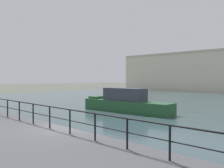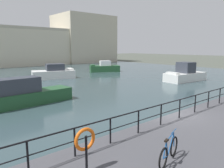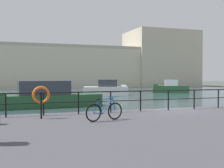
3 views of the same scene
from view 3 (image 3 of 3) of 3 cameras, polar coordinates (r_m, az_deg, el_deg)
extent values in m
plane|color=#4C5147|center=(16.54, 11.27, -7.94)|extent=(240.00, 240.00, 0.00)
cube|color=#33474C|center=(45.12, -8.50, -1.93)|extent=(80.00, 60.00, 0.01)
cube|color=beige|center=(68.36, -12.15, 3.06)|extent=(75.48, 11.90, 9.16)
cube|color=#C0B69F|center=(77.58, 9.80, 4.93)|extent=(17.25, 13.09, 14.67)
cube|color=#B1A993|center=(63.10, -11.55, 7.69)|extent=(75.48, 0.60, 0.70)
cube|color=#23512D|center=(25.20, -13.00, -3.40)|extent=(9.71, 2.64, 1.11)
cube|color=#333842|center=(25.09, -13.49, -0.76)|extent=(4.44, 1.88, 1.22)
cube|color=#23512D|center=(47.30, 11.76, -1.06)|extent=(6.11, 4.51, 1.19)
cube|color=silver|center=(47.27, 11.87, 0.24)|extent=(2.52, 2.34, 0.96)
cube|color=#23512D|center=(47.15, 8.84, -0.18)|extent=(1.30, 1.69, 0.24)
cube|color=white|center=(40.07, -1.32, -1.45)|extent=(6.73, 4.39, 1.24)
cube|color=#333842|center=(40.04, -0.92, 0.17)|extent=(3.09, 2.68, 1.01)
cube|color=white|center=(40.19, 2.40, -0.38)|extent=(1.26, 2.06, 0.24)
cylinder|color=black|center=(13.39, -20.70, -4.06)|extent=(0.07, 0.07, 1.05)
cylinder|color=black|center=(13.44, -13.67, -3.98)|extent=(0.07, 0.07, 1.05)
cylinder|color=black|center=(13.69, -6.80, -3.85)|extent=(0.07, 0.07, 1.05)
cylinder|color=black|center=(14.13, -0.27, -3.67)|extent=(0.07, 0.07, 1.05)
cylinder|color=black|center=(14.74, 5.79, -3.46)|extent=(0.07, 0.07, 1.05)
cylinder|color=black|center=(15.50, 11.32, -3.24)|extent=(0.07, 0.07, 1.05)
cylinder|color=black|center=(16.39, 16.28, -3.02)|extent=(0.07, 0.07, 1.05)
cylinder|color=black|center=(17.39, 20.70, -2.79)|extent=(0.07, 0.07, 1.05)
cylinder|color=black|center=(15.47, 11.33, -1.30)|extent=(26.27, 0.06, 0.06)
cylinder|color=black|center=(15.50, 11.32, -3.05)|extent=(26.27, 0.04, 0.04)
torus|color=black|center=(11.85, 0.60, -5.48)|extent=(0.71, 0.26, 0.72)
torus|color=black|center=(11.27, -3.76, -5.85)|extent=(0.71, 0.26, 0.72)
cylinder|color=#194C8C|center=(11.61, -0.86, -4.43)|extent=(0.54, 0.19, 0.66)
cylinder|color=#194C8C|center=(11.42, -2.36, -4.71)|extent=(0.23, 0.10, 0.58)
cylinder|color=#194C8C|center=(11.53, -1.27, -3.05)|extent=(0.71, 0.23, 0.11)
cylinder|color=#194C8C|center=(11.39, -2.84, -5.97)|extent=(0.42, 0.15, 0.12)
cylinder|color=#194C8C|center=(11.30, -3.27, -4.57)|extent=(0.26, 0.11, 0.51)
cylinder|color=#194C8C|center=(11.79, 0.40, -4.15)|extent=(0.14, 0.07, 0.57)
cube|color=black|center=(11.33, -2.79, -3.11)|extent=(0.24, 0.15, 0.05)
cylinder|color=#194C8C|center=(11.73, 0.19, -2.56)|extent=(0.51, 0.17, 0.02)
cylinder|color=black|center=(12.40, -14.12, -4.21)|extent=(0.08, 0.08, 1.15)
torus|color=orange|center=(12.43, -14.15, -2.14)|extent=(0.75, 0.11, 0.75)
camera|label=1|loc=(19.43, 49.47, 2.83)|focal=38.71mm
camera|label=2|loc=(7.65, -38.44, 16.55)|focal=34.89mm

